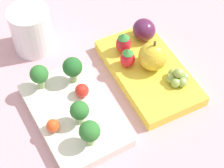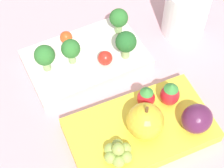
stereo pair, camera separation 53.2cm
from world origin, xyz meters
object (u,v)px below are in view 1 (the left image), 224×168
grape_cluster (178,77)px  broccoli_floret_3 (39,75)px  broccoli_floret_1 (90,132)px  drinking_cup (31,30)px  apple (153,56)px  broccoli_floret_0 (80,111)px  bento_box_savoury (72,113)px  bento_box_fruit (149,72)px  cherry_tomato_0 (82,90)px  strawberry_1 (124,43)px  broccoli_floret_2 (73,68)px  cherry_tomato_1 (53,126)px  plum (144,30)px  strawberry_0 (128,58)px

grape_cluster → broccoli_floret_3: bearing=56.9°
broccoli_floret_1 → drinking_cup: drinking_cup is taller
broccoli_floret_1 → apple: apple is taller
broccoli_floret_0 → broccoli_floret_3: broccoli_floret_3 is taller
bento_box_savoury → grape_cluster: (-0.06, -0.18, 0.02)m
apple → broccoli_floret_0: bearing=98.4°
drinking_cup → bento_box_fruit: bearing=-144.6°
cherry_tomato_0 → strawberry_1: size_ratio=0.54×
broccoli_floret_2 → cherry_tomato_0: bearing=170.8°
cherry_tomato_1 → broccoli_floret_0: bearing=-106.4°
broccoli_floret_0 → broccoli_floret_1: bearing=168.6°
broccoli_floret_1 → plum: (0.13, -0.21, -0.01)m
broccoli_floret_0 → broccoli_floret_2: bearing=-25.0°
cherry_tomato_0 → broccoli_floret_3: bearing=40.0°
cherry_tomato_0 → grape_cluster: (-0.07, -0.15, 0.00)m
broccoli_floret_2 → strawberry_0: bearing=-106.2°
cherry_tomato_0 → drinking_cup: bearing=1.5°
strawberry_1 → plum: (0.01, -0.05, -0.00)m
broccoli_floret_0 → broccoli_floret_2: size_ratio=0.90×
broccoli_floret_0 → drinking_cup: 0.21m
broccoli_floret_0 → broccoli_floret_1: (-0.04, 0.01, 0.00)m
broccoli_floret_0 → broccoli_floret_3: (0.10, 0.02, 0.00)m
broccoli_floret_2 → grape_cluster: 0.18m
strawberry_0 → strawberry_1: bearing=-24.9°
broccoli_floret_2 → drinking_cup: 0.13m
cherry_tomato_1 → drinking_cup: size_ratio=0.24×
bento_box_fruit → apple: (0.00, -0.01, 0.04)m
cherry_tomato_0 → strawberry_1: (0.04, -0.12, 0.01)m
broccoli_floret_0 → broccoli_floret_3: bearing=9.0°
bento_box_fruit → broccoli_floret_1: 0.19m
broccoli_floret_3 → cherry_tomato_0: (-0.06, -0.05, -0.02)m
bento_box_fruit → grape_cluster: size_ratio=5.41×
broccoli_floret_1 → grape_cluster: bearing=-86.1°
broccoli_floret_0 → cherry_tomato_1: 0.05m
bento_box_savoury → strawberry_0: strawberry_0 is taller
broccoli_floret_1 → cherry_tomato_0: size_ratio=2.10×
bento_box_savoury → apple: size_ratio=3.32×
bento_box_fruit → cherry_tomato_1: size_ratio=10.45×
strawberry_0 → strawberry_1: (0.03, -0.01, 0.00)m
drinking_cup → strawberry_0: bearing=-146.4°
broccoli_floret_3 → apple: (-0.08, -0.18, -0.00)m
apple → strawberry_1: apple is taller
broccoli_floret_0 → broccoli_floret_3: 0.10m
apple → grape_cluster: (-0.05, -0.01, -0.02)m
bento_box_fruit → plum: (0.07, -0.04, 0.03)m
strawberry_1 → drinking_cup: size_ratio=0.50×
strawberry_0 → cherry_tomato_0: bearing=94.3°
cherry_tomato_1 → strawberry_0: (0.04, -0.18, 0.01)m
broccoli_floret_2 → broccoli_floret_1: bearing=159.4°
broccoli_floret_2 → cherry_tomato_0: broccoli_floret_2 is taller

